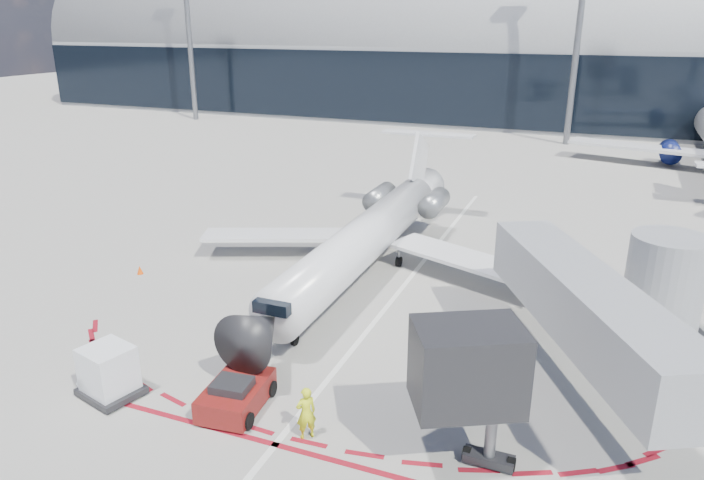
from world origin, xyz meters
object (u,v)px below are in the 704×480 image
at_px(ramp_worker, 306,413).
at_px(uld_container, 109,372).
at_px(pushback_tug, 236,394).
at_px(regional_jet, 370,234).

bearing_deg(ramp_worker, uld_container, -40.94).
bearing_deg(pushback_tug, uld_container, -173.26).
height_order(pushback_tug, ramp_worker, ramp_worker).
distance_m(pushback_tug, ramp_worker, 3.18).
relative_size(pushback_tug, uld_container, 1.95).
xyz_separation_m(regional_jet, pushback_tug, (0.15, -14.25, -1.59)).
height_order(regional_jet, ramp_worker, regional_jet).
relative_size(ramp_worker, uld_container, 0.76).
distance_m(ramp_worker, uld_container, 7.90).
distance_m(regional_jet, uld_container, 16.05).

